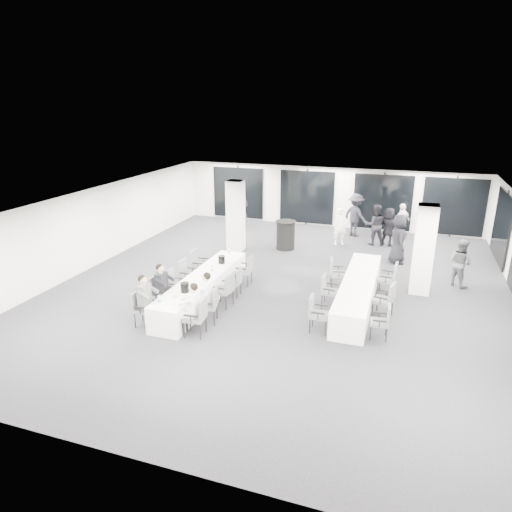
{
  "coord_description": "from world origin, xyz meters",
  "views": [
    {
      "loc": [
        3.58,
        -13.17,
        5.71
      ],
      "look_at": [
        -0.8,
        -0.2,
        1.04
      ],
      "focal_mm": 32.0,
      "sensor_mm": 36.0,
      "label": 1
    }
  ],
  "objects_px": {
    "chair_main_right_fourth": "(235,281)",
    "chair_main_right_far": "(246,269)",
    "chair_main_right_near": "(198,315)",
    "standing_guest_b": "(375,222)",
    "chair_main_right_mid": "(226,288)",
    "cocktail_table": "(286,235)",
    "standing_guest_f": "(389,224)",
    "standing_guest_e": "(399,236)",
    "standing_guest_g": "(242,208)",
    "chair_main_left_mid": "(173,283)",
    "chair_main_right_second": "(211,303)",
    "banquet_table_side": "(358,292)",
    "chair_main_left_near": "(142,306)",
    "standing_guest_a": "(340,224)",
    "chair_main_left_second": "(159,292)",
    "chair_side_left_mid": "(328,289)",
    "chair_side_left_far": "(336,271)",
    "chair_side_right_far": "(390,277)",
    "chair_main_left_far": "(198,263)",
    "chair_side_right_near": "(383,320)",
    "chair_side_left_near": "(316,311)",
    "chair_main_left_fourth": "(187,273)",
    "standing_guest_h": "(461,260)",
    "ice_bucket_far": "(222,260)",
    "ice_bucket_near": "(185,287)",
    "standing_guest_c": "(356,212)",
    "standing_guest_d": "(402,219)",
    "banquet_table_main": "(203,288)",
    "chair_side_right_mid": "(386,298)"
  },
  "relations": [
    {
      "from": "banquet_table_main",
      "to": "banquet_table_side",
      "type": "xyz_separation_m",
      "value": [
        4.46,
        1.19,
        0.0
      ]
    },
    {
      "from": "chair_main_right_second",
      "to": "chair_side_left_far",
      "type": "relative_size",
      "value": 1.03
    },
    {
      "from": "banquet_table_side",
      "to": "chair_side_left_mid",
      "type": "xyz_separation_m",
      "value": [
        -0.83,
        -0.41,
        0.15
      ]
    },
    {
      "from": "standing_guest_d",
      "to": "chair_main_left_near",
      "type": "bearing_deg",
      "value": 7.27
    },
    {
      "from": "chair_side_left_far",
      "to": "standing_guest_c",
      "type": "bearing_deg",
      "value": 168.38
    },
    {
      "from": "chair_side_right_mid",
      "to": "standing_guest_g",
      "type": "bearing_deg",
      "value": 57.41
    },
    {
      "from": "chair_main_right_fourth",
      "to": "chair_main_right_second",
      "type": "bearing_deg",
      "value": 177.98
    },
    {
      "from": "chair_main_right_near",
      "to": "chair_side_left_near",
      "type": "xyz_separation_m",
      "value": [
        2.78,
        1.22,
        -0.04
      ]
    },
    {
      "from": "banquet_table_main",
      "to": "chair_main_right_far",
      "type": "relative_size",
      "value": 5.11
    },
    {
      "from": "chair_main_right_second",
      "to": "standing_guest_b",
      "type": "height_order",
      "value": "standing_guest_b"
    },
    {
      "from": "chair_main_left_second",
      "to": "chair_main_left_far",
      "type": "relative_size",
      "value": 1.0
    },
    {
      "from": "ice_bucket_near",
      "to": "chair_main_right_near",
      "type": "bearing_deg",
      "value": -47.13
    },
    {
      "from": "standing_guest_b",
      "to": "standing_guest_f",
      "type": "relative_size",
      "value": 1.08
    },
    {
      "from": "chair_side_left_near",
      "to": "ice_bucket_far",
      "type": "distance_m",
      "value": 4.12
    },
    {
      "from": "chair_main_right_near",
      "to": "chair_side_left_mid",
      "type": "relative_size",
      "value": 1.11
    },
    {
      "from": "chair_main_right_second",
      "to": "banquet_table_side",
      "type": "bearing_deg",
      "value": -68.95
    },
    {
      "from": "chair_side_left_mid",
      "to": "standing_guest_b",
      "type": "height_order",
      "value": "standing_guest_b"
    },
    {
      "from": "standing_guest_b",
      "to": "standing_guest_d",
      "type": "relative_size",
      "value": 1.1
    },
    {
      "from": "chair_main_right_near",
      "to": "standing_guest_e",
      "type": "bearing_deg",
      "value": -36.99
    },
    {
      "from": "standing_guest_c",
      "to": "standing_guest_d",
      "type": "relative_size",
      "value": 1.21
    },
    {
      "from": "chair_main_right_near",
      "to": "standing_guest_d",
      "type": "bearing_deg",
      "value": -28.6
    },
    {
      "from": "chair_main_left_second",
      "to": "standing_guest_f",
      "type": "bearing_deg",
      "value": 152.62
    },
    {
      "from": "chair_side_left_far",
      "to": "ice_bucket_far",
      "type": "bearing_deg",
      "value": -88.02
    },
    {
      "from": "standing_guest_c",
      "to": "ice_bucket_far",
      "type": "distance_m",
      "value": 7.93
    },
    {
      "from": "chair_main_right_fourth",
      "to": "chair_main_right_far",
      "type": "xyz_separation_m",
      "value": [
        0.01,
        0.95,
        0.06
      ]
    },
    {
      "from": "chair_main_left_near",
      "to": "chair_main_left_second",
      "type": "relative_size",
      "value": 0.93
    },
    {
      "from": "cocktail_table",
      "to": "chair_main_left_far",
      "type": "bearing_deg",
      "value": -114.38
    },
    {
      "from": "standing_guest_a",
      "to": "standing_guest_g",
      "type": "bearing_deg",
      "value": 145.09
    },
    {
      "from": "banquet_table_side",
      "to": "ice_bucket_far",
      "type": "bearing_deg",
      "value": 179.19
    },
    {
      "from": "cocktail_table",
      "to": "chair_side_right_far",
      "type": "relative_size",
      "value": 1.11
    },
    {
      "from": "chair_main_right_far",
      "to": "standing_guest_g",
      "type": "xyz_separation_m",
      "value": [
        -2.51,
        6.36,
        0.47
      ]
    },
    {
      "from": "standing_guest_h",
      "to": "ice_bucket_far",
      "type": "bearing_deg",
      "value": 61.46
    },
    {
      "from": "cocktail_table",
      "to": "standing_guest_f",
      "type": "distance_m",
      "value": 4.32
    },
    {
      "from": "standing_guest_e",
      "to": "standing_guest_g",
      "type": "distance_m",
      "value": 7.51
    },
    {
      "from": "cocktail_table",
      "to": "chair_main_left_mid",
      "type": "distance_m",
      "value": 6.2
    },
    {
      "from": "cocktail_table",
      "to": "standing_guest_b",
      "type": "distance_m",
      "value": 3.79
    },
    {
      "from": "chair_main_right_near",
      "to": "standing_guest_b",
      "type": "relative_size",
      "value": 0.53
    },
    {
      "from": "chair_main_right_near",
      "to": "ice_bucket_near",
      "type": "distance_m",
      "value": 1.2
    },
    {
      "from": "chair_main_left_far",
      "to": "chair_side_right_far",
      "type": "bearing_deg",
      "value": 91.04
    },
    {
      "from": "chair_main_left_second",
      "to": "chair_main_left_fourth",
      "type": "xyz_separation_m",
      "value": [
        0.01,
        1.7,
        -0.04
      ]
    },
    {
      "from": "chair_main_left_near",
      "to": "chair_side_left_far",
      "type": "height_order",
      "value": "chair_side_left_far"
    },
    {
      "from": "chair_main_left_mid",
      "to": "chair_side_right_far",
      "type": "distance_m",
      "value": 6.6
    },
    {
      "from": "chair_main_right_far",
      "to": "chair_side_right_far",
      "type": "bearing_deg",
      "value": -82.54
    },
    {
      "from": "banquet_table_side",
      "to": "chair_side_left_far",
      "type": "xyz_separation_m",
      "value": [
        -0.83,
        1.02,
        0.18
      ]
    },
    {
      "from": "ice_bucket_far",
      "to": "chair_main_left_far",
      "type": "bearing_deg",
      "value": 168.01
    },
    {
      "from": "chair_main_left_far",
      "to": "chair_side_right_near",
      "type": "distance_m",
      "value": 6.51
    },
    {
      "from": "chair_main_right_far",
      "to": "chair_main_right_mid",
      "type": "bearing_deg",
      "value": 179.54
    },
    {
      "from": "banquet_table_side",
      "to": "chair_main_left_second",
      "type": "xyz_separation_m",
      "value": [
        -5.3,
        -2.31,
        0.21
      ]
    },
    {
      "from": "chair_main_right_mid",
      "to": "chair_main_left_near",
      "type": "bearing_deg",
      "value": 143.89
    },
    {
      "from": "cocktail_table",
      "to": "standing_guest_h",
      "type": "distance_m",
      "value": 6.62
    }
  ]
}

